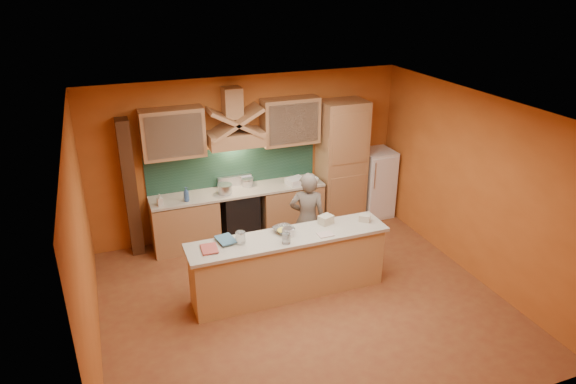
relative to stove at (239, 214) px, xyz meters
name	(u,v)px	position (x,y,z in m)	size (l,w,h in m)	color
floor	(303,302)	(0.30, -2.20, -0.45)	(5.50, 5.00, 0.01)	brown
ceiling	(305,111)	(0.30, -2.20, 2.35)	(5.50, 5.00, 0.01)	white
wall_back	(249,156)	(0.30, 0.30, 0.95)	(5.50, 0.02, 2.80)	#BC6024
wall_front	(409,327)	(0.30, -4.70, 0.95)	(5.50, 0.02, 2.80)	#BC6024
wall_left	(83,252)	(-2.45, -2.20, 0.95)	(0.02, 5.00, 2.80)	#BC6024
wall_right	(473,186)	(3.05, -2.20, 0.95)	(0.02, 5.00, 2.80)	#BC6024
base_cabinet_left	(185,224)	(-0.95, 0.00, -0.02)	(1.10, 0.60, 0.86)	#B47F52
base_cabinet_right	(290,207)	(0.95, 0.00, -0.02)	(1.10, 0.60, 0.86)	#B47F52
counter_top	(238,191)	(0.00, 0.00, 0.45)	(3.00, 0.62, 0.04)	beige
stove	(239,214)	(0.00, 0.00, 0.00)	(0.60, 0.58, 0.90)	black
backsplash	(233,166)	(0.00, 0.28, 0.80)	(3.00, 0.03, 0.70)	#1A3A2D
range_hood	(235,139)	(0.00, 0.05, 1.37)	(0.92, 0.50, 0.24)	#B47F52
hood_chimney	(232,103)	(0.00, 0.15, 1.95)	(0.30, 0.30, 0.50)	#B47F52
upper_cabinet_left	(173,133)	(-1.00, 0.12, 1.55)	(1.00, 0.35, 0.80)	#B47F52
upper_cabinet_right	(290,121)	(1.00, 0.12, 1.55)	(1.00, 0.35, 0.80)	#B47F52
pantry_column	(341,163)	(1.95, 0.00, 0.70)	(0.80, 0.60, 2.30)	#B47F52
fridge	(376,183)	(2.70, 0.00, 0.20)	(0.58, 0.60, 1.30)	white
trim_column_left	(130,188)	(-1.75, 0.15, 0.70)	(0.20, 0.30, 2.30)	#472816
island_body	(289,267)	(0.20, -1.90, -0.01)	(2.80, 0.55, 0.88)	tan
island_top	(289,237)	(0.20, -1.90, 0.47)	(2.90, 0.62, 0.05)	beige
person	(307,219)	(0.78, -1.20, 0.33)	(0.57, 0.37, 1.56)	#70665B
pot_large	(225,190)	(-0.25, -0.07, 0.54)	(0.24, 0.24, 0.17)	#BABBC2
pot_small	(248,183)	(0.20, 0.11, 0.52)	(0.19, 0.19, 0.14)	silver
soap_bottle_a	(160,200)	(-1.34, -0.18, 0.57)	(0.09, 0.09, 0.20)	beige
soap_bottle_b	(186,194)	(-0.91, -0.16, 0.59)	(0.09, 0.10, 0.25)	#365994
bowl_back	(312,180)	(1.31, -0.14, 0.51)	(0.25, 0.25, 0.08)	silver
dish_rack	(296,181)	(1.01, -0.11, 0.53)	(0.31, 0.24, 0.11)	white
book_lower	(201,250)	(-1.04, -1.88, 0.51)	(0.22, 0.29, 0.03)	#B94B42
book_upper	(218,242)	(-0.78, -1.77, 0.53)	(0.23, 0.31, 0.02)	teal
jar_large	(240,238)	(-0.49, -1.86, 0.58)	(0.13, 0.13, 0.17)	white
jar_small	(286,238)	(0.09, -2.08, 0.57)	(0.12, 0.12, 0.15)	silver
kitchen_scale	(288,232)	(0.19, -1.90, 0.55)	(0.13, 0.13, 0.11)	white
mixing_bowl	(284,230)	(0.17, -1.77, 0.53)	(0.29, 0.29, 0.07)	white
cloth	(325,234)	(0.69, -2.06, 0.50)	(0.22, 0.16, 0.01)	beige
grocery_bag_a	(326,220)	(0.85, -1.74, 0.56)	(0.20, 0.16, 0.13)	beige
grocery_bag_b	(365,218)	(1.42, -1.86, 0.54)	(0.16, 0.12, 0.10)	beige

